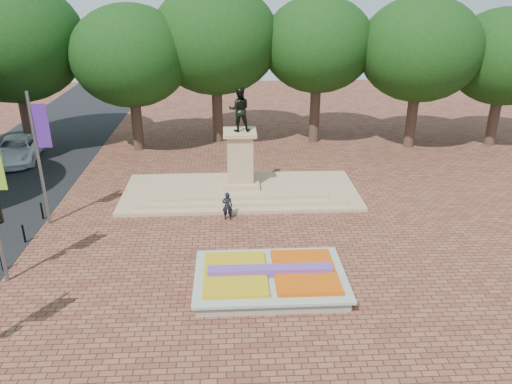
# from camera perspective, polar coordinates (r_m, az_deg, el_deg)

# --- Properties ---
(ground) EXTENTS (90.00, 90.00, 0.00)m
(ground) POSITION_cam_1_polar(r_m,az_deg,el_deg) (23.01, -1.29, -7.98)
(ground) COLOR brown
(ground) RESTS_ON ground
(flower_bed) EXTENTS (6.30, 4.30, 0.91)m
(flower_bed) POSITION_cam_1_polar(r_m,az_deg,el_deg) (21.16, 1.70, -9.80)
(flower_bed) COLOR gray
(flower_bed) RESTS_ON ground
(monument) EXTENTS (14.00, 6.00, 6.40)m
(monument) POSITION_cam_1_polar(r_m,az_deg,el_deg) (29.82, -1.80, 1.41)
(monument) COLOR tan
(monument) RESTS_ON ground
(tree_row_back) EXTENTS (44.80, 8.80, 10.43)m
(tree_row_back) POSITION_cam_1_polar(r_m,az_deg,el_deg) (38.19, 1.34, 15.18)
(tree_row_back) COLOR #3B2920
(tree_row_back) RESTS_ON ground
(van) EXTENTS (3.62, 6.37, 1.68)m
(van) POSITION_cam_1_polar(r_m,az_deg,el_deg) (39.33, -25.64, 4.42)
(van) COLOR white
(van) RESTS_ON ground
(pedestrian) EXTENTS (0.58, 0.39, 1.56)m
(pedestrian) POSITION_cam_1_polar(r_m,az_deg,el_deg) (26.63, -3.30, -1.59)
(pedestrian) COLOR black
(pedestrian) RESTS_ON ground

